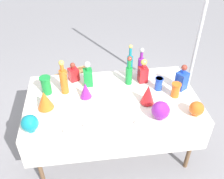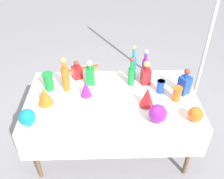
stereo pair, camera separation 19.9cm
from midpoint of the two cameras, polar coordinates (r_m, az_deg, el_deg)
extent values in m
plane|color=gray|center=(3.08, 1.90, -12.89)|extent=(40.00, 40.00, 0.00)
cube|color=white|center=(2.55, 2.24, -2.12)|extent=(1.74, 0.97, 0.03)
cube|color=white|center=(2.32, 2.88, -12.91)|extent=(1.74, 0.01, 0.35)
cylinder|color=brown|center=(2.62, -15.03, -14.19)|extent=(0.04, 0.04, 0.73)
cylinder|color=brown|center=(2.71, 19.47, -13.12)|extent=(0.04, 0.04, 0.73)
cylinder|color=brown|center=(3.14, -12.54, -3.24)|extent=(0.04, 0.04, 0.73)
cylinder|color=brown|center=(3.22, 15.48, -2.68)|extent=(0.04, 0.04, 0.73)
cylinder|color=teal|center=(2.76, 6.90, 4.77)|extent=(0.07, 0.07, 0.26)
cylinder|color=teal|center=(2.66, 7.19, 8.17)|extent=(0.03, 0.03, 0.11)
sphere|color=gold|center=(2.63, 7.31, 9.44)|extent=(0.04, 0.04, 0.04)
cylinder|color=orange|center=(2.59, -8.38, 2.32)|extent=(0.08, 0.08, 0.27)
cylinder|color=orange|center=(2.50, -8.73, 5.52)|extent=(0.04, 0.04, 0.07)
sphere|color=gold|center=(2.47, -8.84, 6.57)|extent=(0.05, 0.05, 0.05)
cylinder|color=#198C38|center=(2.68, 6.53, 2.83)|extent=(0.07, 0.07, 0.20)
cylinder|color=#198C38|center=(2.60, 6.75, 5.51)|extent=(0.03, 0.03, 0.10)
sphere|color=maroon|center=(2.56, 6.86, 6.75)|extent=(0.05, 0.05, 0.05)
cylinder|color=purple|center=(2.86, 9.50, 4.94)|extent=(0.07, 0.07, 0.19)
cylinder|color=purple|center=(2.79, 9.79, 7.35)|extent=(0.03, 0.03, 0.09)
sphere|color=#B2B2B7|center=(2.76, 9.92, 8.44)|extent=(0.05, 0.05, 0.05)
cube|color=red|center=(2.72, 9.78, 2.89)|extent=(0.10, 0.10, 0.18)
cylinder|color=red|center=(2.66, 10.03, 4.89)|extent=(0.04, 0.04, 0.05)
sphere|color=gold|center=(2.64, 10.13, 5.71)|extent=(0.07, 0.07, 0.07)
cube|color=#198C38|center=(2.67, -2.87, 2.99)|extent=(0.10, 0.10, 0.19)
cylinder|color=#198C38|center=(2.61, -2.95, 5.16)|extent=(0.04, 0.04, 0.05)
sphere|color=#B2B2B7|center=(2.59, -2.98, 5.96)|extent=(0.07, 0.07, 0.07)
cube|color=blue|center=(2.67, 18.26, 0.92)|extent=(0.14, 0.14, 0.20)
cylinder|color=blue|center=(2.61, 18.77, 3.07)|extent=(0.04, 0.04, 0.05)
sphere|color=maroon|center=(2.59, 18.95, 3.82)|extent=(0.06, 0.06, 0.06)
cube|color=red|center=(2.79, -5.98, 3.86)|extent=(0.13, 0.13, 0.14)
cylinder|color=red|center=(2.75, -6.10, 5.38)|extent=(0.04, 0.04, 0.03)
sphere|color=maroon|center=(2.73, -6.14, 5.95)|extent=(0.06, 0.06, 0.06)
cylinder|color=#198C38|center=(2.65, -12.25, 1.74)|extent=(0.10, 0.10, 0.19)
cylinder|color=#198C38|center=(2.60, -12.51, 3.37)|extent=(0.11, 0.11, 0.01)
cylinder|color=orange|center=(2.56, 16.78, -1.07)|extent=(0.08, 0.08, 0.15)
cylinder|color=orange|center=(2.52, 17.06, 0.20)|extent=(0.10, 0.10, 0.01)
cylinder|color=blue|center=(2.63, 13.17, 0.57)|extent=(0.08, 0.08, 0.14)
cylinder|color=blue|center=(2.59, 13.37, 1.73)|extent=(0.09, 0.09, 0.01)
cylinder|color=red|center=(2.48, 10.12, -3.53)|extent=(0.07, 0.07, 0.01)
cone|color=red|center=(2.41, 10.39, -1.62)|extent=(0.14, 0.14, 0.20)
cylinder|color=purple|center=(2.56, -3.66, -1.39)|extent=(0.07, 0.07, 0.01)
cone|color=purple|center=(2.51, -3.74, 0.17)|extent=(0.12, 0.12, 0.16)
cylinder|color=orange|center=(2.52, -12.63, -3.17)|extent=(0.08, 0.08, 0.01)
cone|color=orange|center=(2.46, -12.93, -1.43)|extent=(0.15, 0.15, 0.18)
cylinder|color=orange|center=(2.44, 20.50, -6.63)|extent=(0.06, 0.06, 0.01)
sphere|color=orange|center=(2.39, 20.87, -5.38)|extent=(0.14, 0.14, 0.14)
cylinder|color=teal|center=(2.34, -16.15, -7.61)|extent=(0.07, 0.07, 0.01)
sphere|color=teal|center=(2.29, -16.49, -6.19)|extent=(0.15, 0.15, 0.15)
cylinder|color=purple|center=(2.34, 12.60, -7.03)|extent=(0.08, 0.08, 0.01)
sphere|color=purple|center=(2.28, 12.90, -5.45)|extent=(0.17, 0.17, 0.17)
cube|color=white|center=(2.22, -8.79, -8.87)|extent=(0.06, 0.01, 0.04)
cube|color=white|center=(2.24, -4.29, -7.97)|extent=(0.05, 0.01, 0.04)
cube|color=white|center=(2.25, 7.43, -8.02)|extent=(0.05, 0.02, 0.04)
cube|color=tan|center=(3.90, -5.13, 2.16)|extent=(0.61, 0.45, 0.26)
cube|color=tan|center=(3.87, -5.22, 4.95)|extent=(0.48, 0.22, 0.09)
cube|color=tan|center=(3.60, 0.20, -0.84)|extent=(0.58, 0.37, 0.27)
cube|color=tan|center=(3.58, 0.15, 2.32)|extent=(0.50, 0.12, 0.09)
cylinder|color=silver|center=(3.14, 24.16, 15.35)|extent=(0.04, 0.04, 2.70)
cylinder|color=#333338|center=(3.78, 19.14, -3.43)|extent=(0.18, 0.18, 0.04)
camera|label=1|loc=(0.10, -87.70, 1.76)|focal=40.00mm
camera|label=2|loc=(0.10, 92.30, -1.76)|focal=40.00mm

